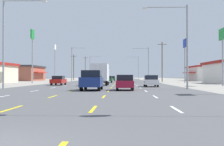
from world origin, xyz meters
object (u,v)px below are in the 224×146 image
at_px(sedan_far_left_distant_b, 98,78).
at_px(pole_sign_left_row_1, 32,43).
at_px(hatchback_far_right_mid, 151,81).
at_px(hatchback_inner_right_near, 125,82).
at_px(streetlight_right_row_2, 137,66).
at_px(sedan_far_right_distant_c, 130,78).
at_px(streetlight_right_row_0, 182,39).
at_px(sedan_far_left_far, 59,80).
at_px(sedan_center_turn_farther, 108,79).
at_px(streetlight_right_row_1, 147,61).
at_px(sedan_center_turn_distant_a, 112,78).
at_px(suv_center_turn_nearest, 92,80).
at_px(pole_sign_left_row_2, 55,54).
at_px(sedan_inner_right_farthest, 123,79).
at_px(streetlight_left_row_1, 73,62).
at_px(box_truck_center_turn_midfar, 100,73).
at_px(streetlight_left_row_2, 91,66).
at_px(pole_sign_right_row_2, 185,49).
at_px(streetlight_left_row_0, 8,36).
at_px(pole_sign_right_row_1, 223,41).

distance_m(sedan_far_left_distant_b, pole_sign_left_row_1, 63.57).
relative_size(hatchback_far_right_mid, pole_sign_left_row_1, 0.37).
xyz_separation_m(hatchback_inner_right_near, streetlight_right_row_2, (6.31, 93.11, 4.93)).
bearing_deg(sedan_far_right_distant_c, streetlight_right_row_0, -88.60).
distance_m(hatchback_far_right_mid, sedan_far_left_far, 15.39).
bearing_deg(hatchback_far_right_mid, sedan_far_right_distant_c, 89.89).
xyz_separation_m(sedan_center_turn_farther, streetlight_right_row_1, (9.56, 13.61, 4.53)).
relative_size(sedan_far_left_far, streetlight_right_row_0, 0.49).
bearing_deg(sedan_far_left_far, sedan_far_left_distant_b, 89.88).
distance_m(hatchback_far_right_mid, sedan_center_turn_distant_a, 54.77).
bearing_deg(streetlight_right_row_1, sedan_far_left_distant_b, 110.96).
xyz_separation_m(suv_center_turn_nearest, pole_sign_left_row_2, (-15.62, 52.21, 6.51)).
height_order(sedan_center_turn_farther, sedan_far_right_distant_c, same).
bearing_deg(suv_center_turn_nearest, sedan_inner_right_farthest, 85.40).
xyz_separation_m(hatchback_inner_right_near, streetlight_left_row_1, (-13.07, 47.99, 4.52)).
distance_m(box_truck_center_turn_midfar, streetlight_left_row_2, 78.43).
xyz_separation_m(sedan_far_left_distant_b, streetlight_right_row_0, (16.32, -88.01, 4.71)).
relative_size(hatchback_far_right_mid, sedan_center_turn_farther, 0.87).
relative_size(sedan_far_right_distant_c, pole_sign_right_row_2, 0.48).
height_order(sedan_center_turn_farther, streetlight_left_row_1, streetlight_left_row_1).
relative_size(suv_center_turn_nearest, streetlight_left_row_0, 0.49).
xyz_separation_m(box_truck_center_turn_midfar, streetlight_right_row_1, (9.91, 32.64, 3.45)).
distance_m(pole_sign_right_row_2, streetlight_right_row_1, 16.54).
distance_m(box_truck_center_turn_midfar, streetlight_right_row_0, 16.28).
distance_m(pole_sign_left_row_1, streetlight_left_row_2, 65.12).
bearing_deg(streetlight_left_row_0, sedan_far_left_far, 78.75).
relative_size(hatchback_far_right_mid, streetlight_left_row_0, 0.39).
height_order(box_truck_center_turn_midfar, streetlight_right_row_2, streetlight_right_row_2).
relative_size(sedan_center_turn_farther, sedan_inner_right_farthest, 1.00).
xyz_separation_m(sedan_center_turn_distant_a, streetlight_right_row_2, (9.47, 29.09, 4.96)).
bearing_deg(sedan_far_left_distant_b, streetlight_left_row_0, -91.87).
relative_size(box_truck_center_turn_midfar, sedan_far_right_distant_c, 1.60).
relative_size(hatchback_inner_right_near, streetlight_left_row_1, 0.42).
xyz_separation_m(hatchback_far_right_mid, sedan_far_right_distant_c, (0.19, 95.38, -0.03)).
distance_m(streetlight_right_row_0, streetlight_left_row_2, 92.27).
xyz_separation_m(streetlight_left_row_1, streetlight_right_row_1, (19.45, 0.00, -0.02)).
relative_size(box_truck_center_turn_midfar, streetlight_left_row_0, 0.72).
xyz_separation_m(sedan_center_turn_distant_a, pole_sign_left_row_2, (-15.72, -11.95, 6.78)).
height_order(sedan_far_right_distant_c, streetlight_right_row_0, streetlight_right_row_0).
distance_m(suv_center_turn_nearest, sedan_far_right_distant_c, 105.43).
height_order(hatchback_inner_right_near, sedan_center_turn_distant_a, hatchback_inner_right_near).
bearing_deg(sedan_far_right_distant_c, streetlight_left_row_0, -99.28).
bearing_deg(hatchback_far_right_mid, pole_sign_left_row_1, 139.27).
xyz_separation_m(box_truck_center_turn_midfar, sedan_inner_right_farthest, (3.62, 26.28, -1.08)).
xyz_separation_m(pole_sign_right_row_2, streetlight_right_row_2, (-6.82, 60.09, -1.51)).
bearing_deg(pole_sign_left_row_1, sedan_far_right_distant_c, 74.20).
relative_size(pole_sign_right_row_1, streetlight_right_row_0, 0.90).
bearing_deg(streetlight_left_row_1, sedan_inner_right_farthest, -25.81).
xyz_separation_m(pole_sign_left_row_2, pole_sign_right_row_2, (32.01, -19.05, -0.31)).
distance_m(sedan_center_turn_farther, streetlight_right_row_0, 33.23).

